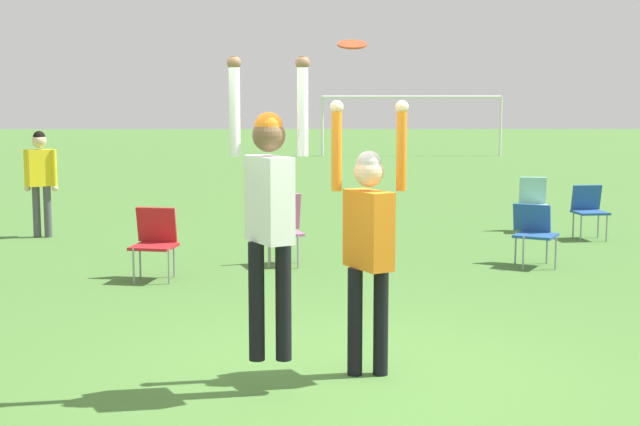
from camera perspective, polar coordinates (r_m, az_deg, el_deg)
ground_plane at (r=7.20m, az=2.13°, el=-10.49°), size 120.00×120.00×0.00m
person_jumping at (r=6.55m, az=-3.27°, el=0.84°), size 0.60×0.49×2.26m
person_defending at (r=7.02m, az=3.12°, el=-1.15°), size 0.61×0.50×2.19m
frisbee at (r=6.71m, az=2.08°, el=10.73°), size 0.22×0.21×0.08m
camping_chair_1 at (r=11.10m, az=-10.51°, el=-1.56°), size 0.58×0.62×0.88m
camping_chair_2 at (r=12.15m, az=13.54°, el=-1.01°), size 0.68×0.74×0.81m
camping_chair_3 at (r=11.89m, az=-2.33°, el=-0.69°), size 0.57×0.62×0.94m
camping_chair_4 at (r=15.32m, az=13.54°, el=0.84°), size 0.50×0.54×0.91m
camping_chair_5 at (r=14.70m, az=16.81°, el=0.38°), size 0.53×0.56×0.85m
person_spectator_near at (r=14.88m, az=-17.45°, el=2.41°), size 0.55×0.37×1.70m
soccer_goal at (r=35.18m, az=5.89°, el=6.66°), size 7.10×0.10×2.35m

